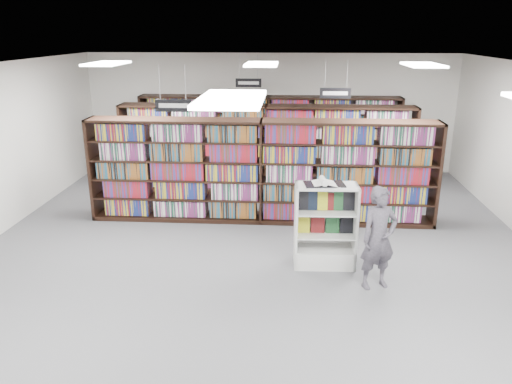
# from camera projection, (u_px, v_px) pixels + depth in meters

# --- Properties ---
(floor) EXTENTS (12.00, 12.00, 0.00)m
(floor) POSITION_uv_depth(u_px,v_px,m) (254.00, 262.00, 8.52)
(floor) COLOR #49494E
(floor) RESTS_ON ground
(ceiling) EXTENTS (10.00, 12.00, 0.10)m
(ceiling) POSITION_uv_depth(u_px,v_px,m) (254.00, 70.00, 7.53)
(ceiling) COLOR white
(ceiling) RESTS_ON wall_back
(wall_back) EXTENTS (10.00, 0.10, 3.20)m
(wall_back) POSITION_uv_depth(u_px,v_px,m) (270.00, 113.00, 13.71)
(wall_back) COLOR silver
(wall_back) RESTS_ON ground
(bookshelf_row_near) EXTENTS (7.00, 0.60, 2.10)m
(bookshelf_row_near) POSITION_uv_depth(u_px,v_px,m) (261.00, 171.00, 10.09)
(bookshelf_row_near) COLOR black
(bookshelf_row_near) RESTS_ON floor
(bookshelf_row_mid) EXTENTS (7.00, 0.60, 2.10)m
(bookshelf_row_mid) POSITION_uv_depth(u_px,v_px,m) (266.00, 149.00, 11.99)
(bookshelf_row_mid) COLOR black
(bookshelf_row_mid) RESTS_ON floor
(bookshelf_row_far) EXTENTS (7.00, 0.60, 2.10)m
(bookshelf_row_far) POSITION_uv_depth(u_px,v_px,m) (269.00, 135.00, 13.60)
(bookshelf_row_far) COLOR black
(bookshelf_row_far) RESTS_ON floor
(aisle_sign_left) EXTENTS (0.65, 0.02, 0.80)m
(aisle_sign_left) POSITION_uv_depth(u_px,v_px,m) (173.00, 104.00, 8.78)
(aisle_sign_left) COLOR #B2B2B7
(aisle_sign_left) RESTS_ON ceiling
(aisle_sign_right) EXTENTS (0.65, 0.02, 0.80)m
(aisle_sign_right) POSITION_uv_depth(u_px,v_px,m) (335.00, 92.00, 10.48)
(aisle_sign_right) COLOR #B2B2B7
(aisle_sign_right) RESTS_ON ceiling
(aisle_sign_center) EXTENTS (0.65, 0.02, 0.80)m
(aisle_sign_center) POSITION_uv_depth(u_px,v_px,m) (248.00, 82.00, 12.51)
(aisle_sign_center) COLOR #B2B2B7
(aisle_sign_center) RESTS_ON ceiling
(troffer_front_center) EXTENTS (0.60, 1.20, 0.04)m
(troffer_front_center) POSITION_uv_depth(u_px,v_px,m) (231.00, 99.00, 4.69)
(troffer_front_center) COLOR white
(troffer_front_center) RESTS_ON ceiling
(troffer_back_left) EXTENTS (0.60, 1.20, 0.04)m
(troffer_back_left) POSITION_uv_depth(u_px,v_px,m) (107.00, 64.00, 9.63)
(troffer_back_left) COLOR white
(troffer_back_left) RESTS_ON ceiling
(troffer_back_center) EXTENTS (0.60, 1.20, 0.04)m
(troffer_back_center) POSITION_uv_depth(u_px,v_px,m) (262.00, 64.00, 9.44)
(troffer_back_center) COLOR white
(troffer_back_center) RESTS_ON ceiling
(troffer_back_right) EXTENTS (0.60, 1.20, 0.04)m
(troffer_back_right) POSITION_uv_depth(u_px,v_px,m) (423.00, 65.00, 9.24)
(troffer_back_right) COLOR white
(troffer_back_right) RESTS_ON ceiling
(endcap_display) EXTENTS (1.03, 0.54, 1.41)m
(endcap_display) POSITION_uv_depth(u_px,v_px,m) (324.00, 238.00, 8.31)
(endcap_display) COLOR silver
(endcap_display) RESTS_ON floor
(open_book) EXTENTS (0.68, 0.44, 0.13)m
(open_book) POSITION_uv_depth(u_px,v_px,m) (324.00, 183.00, 8.00)
(open_book) COLOR black
(open_book) RESTS_ON endcap_display
(shopper) EXTENTS (0.69, 0.57, 1.61)m
(shopper) POSITION_uv_depth(u_px,v_px,m) (379.00, 238.00, 7.48)
(shopper) COLOR #544E5A
(shopper) RESTS_ON floor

